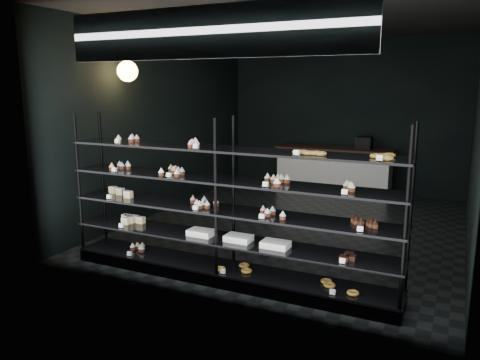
# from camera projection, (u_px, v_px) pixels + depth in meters

# --- Properties ---
(room) EXTENTS (5.01, 6.01, 3.20)m
(room) POSITION_uv_depth(u_px,v_px,m) (299.00, 127.00, 7.32)
(room) COLOR black
(room) RESTS_ON ground
(display_shelf) EXTENTS (4.00, 0.50, 1.91)m
(display_shelf) POSITION_uv_depth(u_px,v_px,m) (224.00, 229.00, 5.37)
(display_shelf) COLOR black
(display_shelf) RESTS_ON room
(signage) EXTENTS (3.30, 0.05, 0.50)m
(signage) POSITION_uv_depth(u_px,v_px,m) (205.00, 32.00, 4.50)
(signage) COLOR #110D45
(signage) RESTS_ON room
(pendant_lamp) EXTENTS (0.30, 0.30, 0.88)m
(pendant_lamp) POSITION_uv_depth(u_px,v_px,m) (127.00, 71.00, 6.86)
(pendant_lamp) COLOR black
(pendant_lamp) RESTS_ON room
(service_counter) EXTENTS (2.39, 0.65, 1.23)m
(service_counter) POSITION_uv_depth(u_px,v_px,m) (334.00, 170.00, 9.77)
(service_counter) COLOR silver
(service_counter) RESTS_ON room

